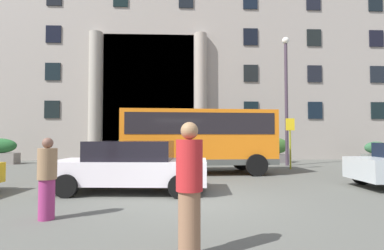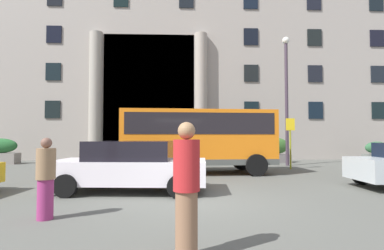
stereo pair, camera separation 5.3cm
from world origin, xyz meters
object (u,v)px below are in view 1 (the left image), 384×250
object	(u,v)px
scooter_by_planter	(146,168)
pedestrian_man_red_shirt	(189,189)
hedge_planter_far_east	(0,152)
hedge_planter_entrance_right	(377,152)
orange_minibus	(198,136)
bus_stop_sign	(290,138)
pedestrian_man_crossing	(47,178)
parked_sedan_far	(131,166)
hedge_planter_entrance_left	(222,151)
hedge_planter_far_west	(273,150)
hedge_planter_west	(131,150)
lamppost_plaza_centre	(286,90)

from	to	relation	value
scooter_by_planter	pedestrian_man_red_shirt	xyz separation A→B (m)	(1.38, -6.94, 0.46)
hedge_planter_far_east	hedge_planter_entrance_right	distance (m)	23.02
orange_minibus	bus_stop_sign	size ratio (longest dim) A/B	2.63
pedestrian_man_crossing	pedestrian_man_red_shirt	bearing A→B (deg)	-147.10
parked_sedan_far	scooter_by_planter	world-z (taller)	parked_sedan_far
orange_minibus	hedge_planter_entrance_right	size ratio (longest dim) A/B	4.15
parked_sedan_far	pedestrian_man_red_shirt	distance (m)	5.08
bus_stop_sign	hedge_planter_far_east	bearing A→B (deg)	168.14
orange_minibus	hedge_planter_entrance_left	world-z (taller)	orange_minibus
bus_stop_sign	pedestrian_man_red_shirt	xyz separation A→B (m)	(-5.34, -10.49, -0.65)
bus_stop_sign	hedge_planter_entrance_left	xyz separation A→B (m)	(-2.86, 3.71, -0.87)
hedge_planter_far_west	hedge_planter_entrance_left	distance (m)	3.18
hedge_planter_west	parked_sedan_far	world-z (taller)	hedge_planter_west
hedge_planter_far_west	lamppost_plaza_centre	world-z (taller)	lamppost_plaza_centre
hedge_planter_entrance_right	pedestrian_man_crossing	size ratio (longest dim) A/B	1.00
pedestrian_man_crossing	orange_minibus	bearing A→B (deg)	-47.19
hedge_planter_far_east	hedge_planter_entrance_right	size ratio (longest dim) A/B	1.25
orange_minibus	hedge_planter_far_west	size ratio (longest dim) A/B	3.25
bus_stop_sign	hedge_planter_far_east	size ratio (longest dim) A/B	1.26
hedge_planter_west	lamppost_plaza_centre	xyz separation A→B (m)	(8.99, -1.93, 3.45)
bus_stop_sign	lamppost_plaza_centre	bearing A→B (deg)	74.69
hedge_planter_far_west	hedge_planter_entrance_left	bearing A→B (deg)	-179.42
orange_minibus	hedge_planter_far_east	world-z (taller)	orange_minibus
hedge_planter_entrance_left	parked_sedan_far	xyz separation A→B (m)	(-4.05, -9.38, 0.06)
hedge_planter_far_east	lamppost_plaza_centre	world-z (taller)	lamppost_plaza_centre
hedge_planter_west	parked_sedan_far	bearing A→B (deg)	-80.58
orange_minibus	parked_sedan_far	bearing A→B (deg)	-121.20
scooter_by_planter	pedestrian_man_red_shirt	distance (m)	7.09
bus_stop_sign	pedestrian_man_crossing	bearing A→B (deg)	-133.36
hedge_planter_entrance_right	scooter_by_planter	size ratio (longest dim) A/B	0.81
bus_stop_sign	pedestrian_man_red_shirt	world-z (taller)	bus_stop_sign
parked_sedan_far	pedestrian_man_crossing	bearing A→B (deg)	-107.97
orange_minibus	hedge_planter_far_west	xyz separation A→B (m)	(5.00, 5.18, -0.88)
pedestrian_man_red_shirt	lamppost_plaza_centre	xyz separation A→B (m)	(5.85, 12.33, 3.33)
pedestrian_man_red_shirt	pedestrian_man_crossing	bearing A→B (deg)	-117.99
bus_stop_sign	parked_sedan_far	size ratio (longest dim) A/B	0.56
bus_stop_sign	pedestrian_man_crossing	size ratio (longest dim) A/B	1.58
orange_minibus	parked_sedan_far	world-z (taller)	orange_minibus
hedge_planter_entrance_left	scooter_by_planter	xyz separation A→B (m)	(-3.86, -7.26, -0.24)
hedge_planter_west	hedge_planter_entrance_right	distance (m)	15.40
scooter_by_planter	pedestrian_man_crossing	distance (m)	5.19
scooter_by_planter	pedestrian_man_red_shirt	bearing A→B (deg)	-67.14
lamppost_plaza_centre	hedge_planter_far_west	bearing A→B (deg)	95.64
scooter_by_planter	hedge_planter_far_west	bearing A→B (deg)	57.68
bus_stop_sign	hedge_planter_west	size ratio (longest dim) A/B	1.37
hedge_planter_entrance_right	hedge_planter_entrance_left	world-z (taller)	hedge_planter_entrance_left
scooter_by_planter	lamppost_plaza_centre	world-z (taller)	lamppost_plaza_centre
bus_stop_sign	hedge_planter_entrance_left	distance (m)	4.77
pedestrian_man_crossing	scooter_by_planter	bearing A→B (deg)	-36.86
hedge_planter_entrance_left	pedestrian_man_crossing	size ratio (longest dim) A/B	1.29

